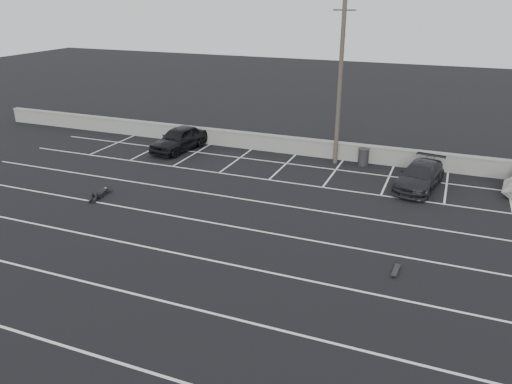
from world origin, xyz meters
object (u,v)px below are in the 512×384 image
at_px(car_left, 179,139).
at_px(trash_bin, 363,157).
at_px(person, 101,191).
at_px(utility_pole, 340,84).
at_px(car_right, 420,176).
at_px(skateboard, 396,271).

distance_m(car_left, trash_bin, 11.60).
bearing_deg(person, car_left, 78.34).
distance_m(car_left, utility_pole, 10.69).
relative_size(car_right, utility_pole, 0.49).
bearing_deg(car_right, trash_bin, 152.56).
height_order(car_left, skateboard, car_left).
relative_size(car_left, car_right, 1.00).
xyz_separation_m(car_left, trash_bin, (11.51, 1.40, -0.25)).
xyz_separation_m(trash_bin, person, (-11.34, -9.52, -0.29)).
relative_size(utility_pole, trash_bin, 9.19).
relative_size(car_left, person, 1.93).
relative_size(trash_bin, skateboard, 1.32).
relative_size(person, skateboard, 3.05).
relative_size(trash_bin, person, 0.43).
bearing_deg(car_right, skateboard, -79.95).
height_order(utility_pole, skateboard, utility_pole).
distance_m(trash_bin, person, 14.81).
height_order(car_right, utility_pole, utility_pole).
xyz_separation_m(utility_pole, skateboard, (4.98, -11.49, -4.58)).
bearing_deg(skateboard, utility_pole, 116.81).
relative_size(car_right, person, 1.94).
height_order(car_left, person, car_left).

